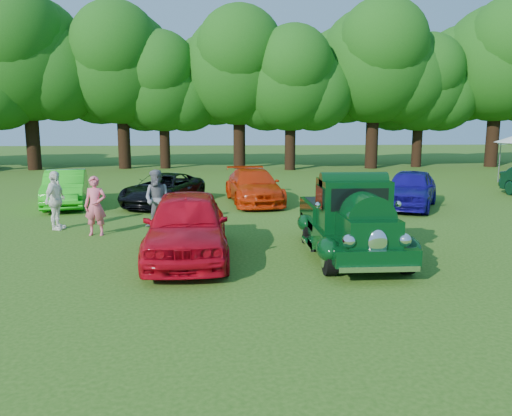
{
  "coord_description": "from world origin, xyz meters",
  "views": [
    {
      "loc": [
        -1.22,
        -11.58,
        3.31
      ],
      "look_at": [
        -0.36,
        1.15,
        1.1
      ],
      "focal_mm": 35.0,
      "sensor_mm": 36.0,
      "label": 1
    }
  ],
  "objects": [
    {
      "name": "back_car_black",
      "position": [
        -3.62,
        8.48,
        0.63
      ],
      "size": [
        3.47,
        4.96,
        1.26
      ],
      "primitive_type": "imported",
      "rotation": [
        0.0,
        0.0,
        -0.34
      ],
      "color": "black",
      "rests_on": "ground"
    },
    {
      "name": "spectator_white",
      "position": [
        -6.39,
        4.0,
        0.92
      ],
      "size": [
        0.62,
        1.13,
        1.83
      ],
      "primitive_type": "imported",
      "rotation": [
        0.0,
        0.0,
        1.4
      ],
      "color": "white",
      "rests_on": "ground"
    },
    {
      "name": "back_car_lime",
      "position": [
        -7.43,
        8.42,
        0.71
      ],
      "size": [
        2.38,
        4.53,
        1.42
      ],
      "primitive_type": "imported",
      "rotation": [
        0.0,
        0.0,
        0.21
      ],
      "color": "green",
      "rests_on": "ground"
    },
    {
      "name": "hero_pickup",
      "position": [
        1.94,
        0.46,
        0.84
      ],
      "size": [
        2.3,
        4.94,
        1.93
      ],
      "color": "black",
      "rests_on": "ground"
    },
    {
      "name": "back_car_blue",
      "position": [
        6.06,
        7.2,
        0.74
      ],
      "size": [
        3.59,
        4.67,
        1.48
      ],
      "primitive_type": "imported",
      "rotation": [
        0.0,
        0.0,
        -0.49
      ],
      "color": "#130B7B",
      "rests_on": "ground"
    },
    {
      "name": "back_car_orange",
      "position": [
        0.04,
        8.75,
        0.69
      ],
      "size": [
        2.47,
        4.96,
        1.39
      ],
      "primitive_type": "imported",
      "rotation": [
        0.0,
        0.0,
        0.11
      ],
      "color": "red",
      "rests_on": "ground"
    },
    {
      "name": "spectator_grey",
      "position": [
        -3.26,
        4.01,
        0.92
      ],
      "size": [
        1.08,
        0.95,
        1.84
      ],
      "primitive_type": "imported",
      "rotation": [
        0.0,
        0.0,
        -0.34
      ],
      "color": "slate",
      "rests_on": "ground"
    },
    {
      "name": "tree_line",
      "position": [
        0.77,
        24.19,
        6.93
      ],
      "size": [
        63.43,
        10.02,
        12.43
      ],
      "color": "black",
      "rests_on": "ground"
    },
    {
      "name": "red_convertible",
      "position": [
        -2.1,
        0.42,
        0.82
      ],
      "size": [
        2.09,
        4.9,
        1.65
      ],
      "primitive_type": "imported",
      "rotation": [
        0.0,
        0.0,
        0.03
      ],
      "color": "#B90717",
      "rests_on": "ground"
    },
    {
      "name": "ground",
      "position": [
        0.0,
        0.0,
        0.0
      ],
      "size": [
        120.0,
        120.0,
        0.0
      ],
      "primitive_type": "plane",
      "color": "#275213",
      "rests_on": "ground"
    },
    {
      "name": "spectator_pink",
      "position": [
        -4.95,
        3.11,
        0.88
      ],
      "size": [
        0.66,
        0.44,
        1.76
      ],
      "primitive_type": "imported",
      "rotation": [
        0.0,
        0.0,
        -0.04
      ],
      "color": "#EC6177",
      "rests_on": "ground"
    }
  ]
}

